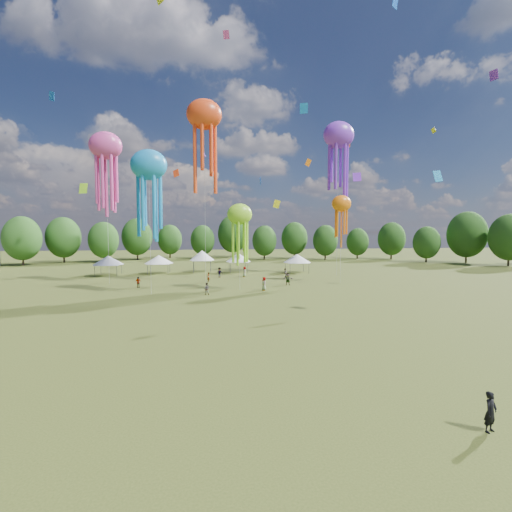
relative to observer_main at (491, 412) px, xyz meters
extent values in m
plane|color=#384416|center=(-6.63, 0.87, -0.81)|extent=(300.00, 300.00, 0.00)
imported|color=black|center=(0.00, 0.00, 0.00)|extent=(0.69, 0.58, 1.61)
imported|color=gray|center=(-10.80, 32.62, -0.04)|extent=(0.83, 0.69, 1.53)
imported|color=gray|center=(-3.95, 49.72, 0.11)|extent=(0.62, 0.92, 1.82)
imported|color=gray|center=(3.00, 47.93, -0.01)|extent=(0.67, 0.83, 1.59)
imported|color=gray|center=(-8.37, 49.54, 0.08)|extent=(1.27, 0.92, 1.76)
imported|color=gray|center=(-20.43, 39.91, -0.03)|extent=(0.96, 0.83, 1.55)
imported|color=gray|center=(1.35, 39.05, 0.11)|extent=(1.76, 0.87, 1.82)
imported|color=gray|center=(-10.42, 43.97, -0.02)|extent=(0.56, 0.67, 1.57)
imported|color=gray|center=(-3.00, 34.92, 0.10)|extent=(0.73, 0.98, 1.82)
cylinder|color=#47474C|center=(-30.31, 53.78, 0.15)|extent=(0.08, 0.08, 1.91)
cylinder|color=#47474C|center=(-30.31, 57.53, 0.15)|extent=(0.08, 0.08, 1.91)
cylinder|color=#47474C|center=(-26.56, 53.78, 0.15)|extent=(0.08, 0.08, 1.91)
cylinder|color=#47474C|center=(-26.56, 57.53, 0.15)|extent=(0.08, 0.08, 1.91)
cube|color=white|center=(-28.44, 55.66, 1.15)|extent=(4.15, 4.15, 0.10)
cone|color=white|center=(-28.44, 55.66, 2.02)|extent=(5.39, 5.39, 1.63)
cylinder|color=#47474C|center=(-21.49, 55.47, 0.13)|extent=(0.08, 0.08, 1.86)
cylinder|color=#47474C|center=(-21.49, 59.19, 0.13)|extent=(0.08, 0.08, 1.86)
cylinder|color=#47474C|center=(-17.77, 55.47, 0.13)|extent=(0.08, 0.08, 1.86)
cylinder|color=#47474C|center=(-17.77, 59.19, 0.13)|extent=(0.08, 0.08, 1.86)
cube|color=white|center=(-19.63, 57.33, 1.11)|extent=(4.12, 4.12, 0.10)
cone|color=white|center=(-19.63, 57.33, 1.95)|extent=(5.36, 5.36, 1.60)
cylinder|color=#47474C|center=(-13.09, 57.13, 0.33)|extent=(0.08, 0.08, 2.28)
cylinder|color=#47474C|center=(-13.09, 60.49, 0.33)|extent=(0.08, 0.08, 2.28)
cylinder|color=#47474C|center=(-9.74, 57.13, 0.33)|extent=(0.08, 0.08, 2.28)
cylinder|color=#47474C|center=(-9.74, 60.49, 0.33)|extent=(0.08, 0.08, 2.28)
cube|color=white|center=(-11.42, 58.81, 1.53)|extent=(3.75, 3.75, 0.10)
cone|color=white|center=(-11.42, 58.81, 2.55)|extent=(4.88, 4.88, 1.96)
cylinder|color=#47474C|center=(-6.01, 55.40, 0.21)|extent=(0.08, 0.08, 2.03)
cylinder|color=#47474C|center=(-6.01, 58.76, 0.21)|extent=(0.08, 0.08, 2.03)
cylinder|color=#47474C|center=(-2.65, 55.40, 0.21)|extent=(0.08, 0.08, 2.03)
cylinder|color=#47474C|center=(-2.65, 58.76, 0.21)|extent=(0.08, 0.08, 2.03)
cube|color=white|center=(-4.33, 57.08, 1.28)|extent=(3.76, 3.76, 0.10)
cone|color=white|center=(-4.33, 57.08, 2.20)|extent=(4.88, 4.88, 1.74)
cylinder|color=#47474C|center=(5.18, 52.95, 0.16)|extent=(0.08, 0.08, 1.92)
cylinder|color=#47474C|center=(5.18, 56.66, 0.16)|extent=(0.08, 0.08, 1.92)
cylinder|color=#47474C|center=(8.89, 52.95, 0.16)|extent=(0.08, 0.08, 1.92)
cylinder|color=#47474C|center=(8.89, 56.66, 0.16)|extent=(0.08, 0.08, 1.92)
cube|color=white|center=(7.04, 54.81, 1.17)|extent=(4.10, 4.10, 0.10)
cone|color=white|center=(7.04, 54.81, 2.04)|extent=(5.34, 5.34, 1.65)
ellipsoid|color=#1886CF|center=(-17.81, 34.19, 15.53)|extent=(4.52, 3.16, 3.84)
cylinder|color=beige|center=(-17.81, 34.19, 7.36)|extent=(0.03, 0.03, 16.33)
ellipsoid|color=#F04215|center=(-10.83, 42.15, 24.63)|extent=(5.28, 3.70, 4.49)
cylinder|color=beige|center=(-10.83, 42.15, 11.91)|extent=(0.03, 0.03, 25.44)
ellipsoid|color=orange|center=(10.05, 40.20, 11.55)|extent=(3.06, 2.14, 2.60)
cylinder|color=beige|center=(10.05, 40.20, 5.37)|extent=(0.03, 0.03, 12.35)
ellipsoid|color=#DC4198|center=(-25.42, 44.15, 20.02)|extent=(4.81, 3.37, 4.09)
cylinder|color=beige|center=(-25.42, 44.15, 9.61)|extent=(0.03, 0.03, 20.83)
ellipsoid|color=#99E726|center=(-6.24, 35.75, 9.55)|extent=(3.39, 2.37, 2.88)
cylinder|color=beige|center=(-6.24, 35.75, 4.37)|extent=(0.03, 0.03, 10.36)
ellipsoid|color=purple|center=(13.21, 49.73, 24.65)|extent=(5.66, 3.96, 4.81)
cylinder|color=beige|center=(13.21, 49.73, 11.92)|extent=(0.03, 0.03, 25.45)
cube|color=#DC4198|center=(-7.95, 35.34, 32.63)|extent=(0.93, 0.46, 1.06)
cube|color=purple|center=(-10.78, 70.86, 25.27)|extent=(0.98, 1.41, 1.77)
cube|color=#F04215|center=(20.21, 61.66, 25.92)|extent=(0.77, 0.33, 0.90)
cube|color=#FCF51A|center=(2.17, 51.26, 12.28)|extent=(1.41, 0.29, 1.65)
cube|color=blue|center=(19.44, 42.52, 43.67)|extent=(1.43, 0.80, 1.92)
cube|color=purple|center=(24.59, 27.98, 26.51)|extent=(0.69, 0.90, 1.27)
cube|color=#99E726|center=(-19.26, 60.21, 15.22)|extent=(0.64, 1.96, 2.46)
cube|color=blue|center=(-31.47, 41.08, 25.71)|extent=(1.01, 0.82, 1.40)
cube|color=#1886CF|center=(8.03, 54.39, 30.66)|extent=(1.42, 0.64, 1.96)
cube|color=purple|center=(19.89, 56.37, 18.35)|extent=(1.79, 1.51, 1.93)
cube|color=orange|center=(13.19, 68.18, 23.33)|extent=(1.69, 0.71, 1.85)
cube|color=#FCF51A|center=(23.13, 37.18, 22.34)|extent=(0.59, 0.59, 0.88)
cube|color=#99E726|center=(-34.09, 61.14, 15.64)|extent=(1.66, 2.02, 2.07)
cube|color=blue|center=(-2.15, 43.32, 15.14)|extent=(0.08, 1.20, 1.35)
cube|color=#1886CF|center=(20.24, 31.84, 14.67)|extent=(1.44, 0.51, 1.68)
cube|color=#F04215|center=(-16.35, 60.53, 18.89)|extent=(1.35, 1.25, 1.88)
cylinder|color=#38281C|center=(-53.80, 79.06, 0.88)|extent=(0.44, 0.44, 3.36)
ellipsoid|color=#234918|center=(-53.80, 79.06, 5.71)|extent=(8.40, 8.40, 10.51)
cylinder|color=#38281C|center=(-47.31, 86.36, 0.90)|extent=(0.44, 0.44, 3.41)
ellipsoid|color=#234918|center=(-47.31, 86.36, 5.80)|extent=(8.53, 8.53, 10.66)
cylinder|color=#38281C|center=(-37.23, 85.89, 0.73)|extent=(0.44, 0.44, 3.07)
ellipsoid|color=#234918|center=(-37.23, 85.89, 5.13)|extent=(7.66, 7.66, 9.58)
cylinder|color=#38281C|center=(-30.14, 94.21, 0.91)|extent=(0.44, 0.44, 3.43)
ellipsoid|color=#234918|center=(-30.14, 94.21, 5.85)|extent=(8.58, 8.58, 10.73)
cylinder|color=#38281C|center=(-21.39, 99.83, 0.67)|extent=(0.44, 0.44, 2.95)
ellipsoid|color=#234918|center=(-21.39, 99.83, 4.90)|extent=(7.37, 7.37, 9.21)
cylinder|color=#38281C|center=(-11.32, 95.93, 0.64)|extent=(0.44, 0.44, 2.89)
ellipsoid|color=#234918|center=(-11.32, 95.93, 4.80)|extent=(7.23, 7.23, 9.04)
cylinder|color=#38281C|center=(-1.72, 100.36, 1.11)|extent=(0.44, 0.44, 3.84)
ellipsoid|color=#234918|center=(-1.72, 100.36, 6.63)|extent=(9.60, 9.60, 11.99)
cylinder|color=#38281C|center=(6.56, 89.31, 0.62)|extent=(0.44, 0.44, 2.84)
ellipsoid|color=#234918|center=(6.56, 89.31, 4.70)|extent=(7.11, 7.11, 8.89)
cylinder|color=#38281C|center=(16.30, 91.91, 0.78)|extent=(0.44, 0.44, 3.16)
ellipsoid|color=#234918|center=(16.30, 91.91, 5.32)|extent=(7.91, 7.91, 9.88)
cylinder|color=#38281C|center=(24.06, 86.16, 0.64)|extent=(0.44, 0.44, 2.88)
ellipsoid|color=#234918|center=(24.06, 86.16, 4.78)|extent=(7.21, 7.21, 9.01)
cylinder|color=#38281C|center=(34.89, 88.11, 0.51)|extent=(0.44, 0.44, 2.63)
ellipsoid|color=#234918|center=(34.89, 88.11, 4.29)|extent=(6.57, 6.57, 8.22)
cylinder|color=#38281C|center=(43.89, 84.60, 0.76)|extent=(0.44, 0.44, 3.13)
ellipsoid|color=#234918|center=(43.89, 84.60, 5.25)|extent=(7.81, 7.81, 9.77)
cylinder|color=#38281C|center=(47.01, 72.68, 0.55)|extent=(0.44, 0.44, 2.72)
ellipsoid|color=#234918|center=(47.01, 72.68, 4.46)|extent=(6.80, 6.80, 8.50)
cylinder|color=#38281C|center=(56.33, 69.79, 1.10)|extent=(0.44, 0.44, 3.81)
ellipsoid|color=#234918|center=(56.33, 69.79, 6.58)|extent=(9.52, 9.52, 11.90)
cylinder|color=#38281C|center=(59.94, 60.67, 0.95)|extent=(0.44, 0.44, 3.51)
ellipsoid|color=#234918|center=(59.94, 60.67, 6.00)|extent=(8.78, 8.78, 10.97)
camera|label=1|loc=(-11.16, -11.87, 7.07)|focal=24.63mm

